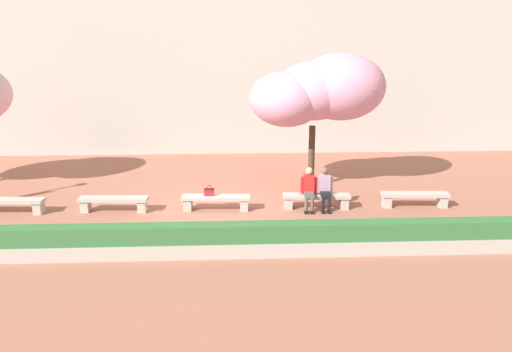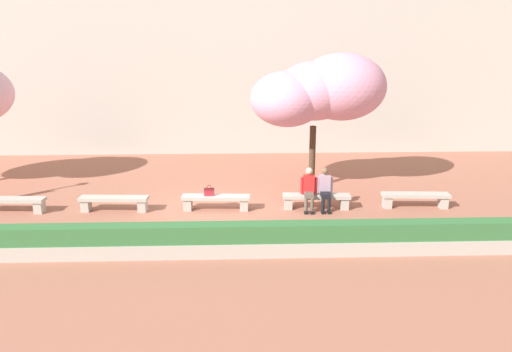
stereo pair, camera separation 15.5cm
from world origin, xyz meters
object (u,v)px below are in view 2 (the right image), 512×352
(stone_bench_near_west, at_px, (114,201))
(person_seated_left, at_px, (309,187))
(stone_bench_center, at_px, (216,200))
(stone_bench_east_end, at_px, (415,198))
(cherry_tree_main, at_px, (318,92))
(person_seated_right, at_px, (325,187))
(handbag, at_px, (209,191))
(stone_bench_near_east, at_px, (316,199))
(stone_bench_west_end, at_px, (11,203))

(stone_bench_near_west, height_order, person_seated_left, person_seated_left)
(stone_bench_center, relative_size, stone_bench_east_end, 1.00)
(person_seated_left, bearing_deg, cherry_tree_main, 76.60)
(person_seated_right, bearing_deg, stone_bench_east_end, 1.09)
(stone_bench_center, relative_size, handbag, 6.10)
(stone_bench_near_east, bearing_deg, person_seated_right, -12.65)
(stone_bench_center, bearing_deg, stone_bench_east_end, 0.00)
(stone_bench_west_end, distance_m, stone_bench_near_west, 3.06)
(stone_bench_east_end, xyz_separation_m, cherry_tree_main, (-2.77, 2.16, 3.01))
(person_seated_right, height_order, handbag, person_seated_right)
(handbag, bearing_deg, person_seated_left, -1.46)
(stone_bench_near_west, distance_m, stone_bench_near_east, 6.11)
(stone_bench_west_end, distance_m, stone_bench_near_east, 9.17)
(stone_bench_near_west, height_order, stone_bench_center, same)
(person_seated_left, bearing_deg, handbag, 178.54)
(stone_bench_near_east, height_order, handbag, handbag)
(person_seated_right, distance_m, cherry_tree_main, 3.43)
(cherry_tree_main, bearing_deg, stone_bench_west_end, -167.10)
(stone_bench_center, height_order, person_seated_right, person_seated_right)
(handbag, height_order, cherry_tree_main, cherry_tree_main)
(cherry_tree_main, bearing_deg, person_seated_left, -103.40)
(stone_bench_west_end, distance_m, handbag, 5.92)
(stone_bench_east_end, bearing_deg, stone_bench_center, 180.00)
(stone_bench_near_east, bearing_deg, stone_bench_near_west, 180.00)
(stone_bench_west_end, bearing_deg, stone_bench_near_west, 0.00)
(stone_bench_near_west, bearing_deg, handbag, 0.47)
(stone_bench_near_west, distance_m, stone_bench_east_end, 9.17)
(stone_bench_west_end, distance_m, stone_bench_center, 6.11)
(stone_bench_west_end, xyz_separation_m, stone_bench_near_east, (9.17, 0.00, 0.00))
(handbag, relative_size, cherry_tree_main, 0.07)
(stone_bench_near_east, distance_m, handbag, 3.27)
(stone_bench_east_end, height_order, person_seated_right, person_seated_right)
(stone_bench_west_end, bearing_deg, person_seated_right, -0.33)
(person_seated_right, bearing_deg, handbag, 178.74)
(handbag, distance_m, cherry_tree_main, 4.96)
(stone_bench_near_east, relative_size, person_seated_right, 1.60)
(cherry_tree_main, bearing_deg, stone_bench_east_end, -37.96)
(stone_bench_near_west, height_order, person_seated_right, person_seated_right)
(stone_bench_near_west, xyz_separation_m, stone_bench_center, (3.06, 0.00, 0.00))
(stone_bench_near_east, height_order, cherry_tree_main, cherry_tree_main)
(stone_bench_near_west, relative_size, stone_bench_center, 1.00)
(stone_bench_west_end, relative_size, cherry_tree_main, 0.45)
(person_seated_left, distance_m, person_seated_right, 0.48)
(stone_bench_east_end, xyz_separation_m, handbag, (-6.31, 0.02, 0.27))
(stone_bench_near_east, bearing_deg, stone_bench_east_end, 0.00)
(person_seated_left, bearing_deg, stone_bench_near_east, 12.21)
(stone_bench_center, bearing_deg, stone_bench_west_end, 180.00)
(stone_bench_west_end, bearing_deg, stone_bench_center, 0.00)
(stone_bench_east_end, relative_size, person_seated_right, 1.60)
(stone_bench_near_west, xyz_separation_m, handbag, (2.86, 0.02, 0.27))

